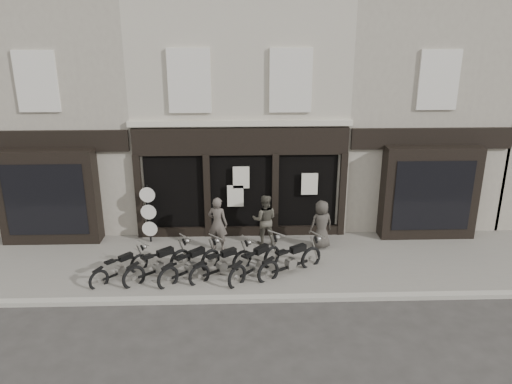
{
  "coord_description": "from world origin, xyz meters",
  "views": [
    {
      "loc": [
        -0.02,
        -13.06,
        7.18
      ],
      "look_at": [
        0.46,
        1.6,
        2.15
      ],
      "focal_mm": 35.0,
      "sensor_mm": 36.0,
      "label": 1
    }
  ],
  "objects_px": {
    "motorcycle_1": "(159,266)",
    "motorcycle_2": "(191,266)",
    "man_centre": "(265,220)",
    "man_right": "(321,224)",
    "motorcycle_0": "(120,269)",
    "motorcycle_5": "(291,263)",
    "motorcycle_4": "(256,264)",
    "motorcycle_3": "(222,266)",
    "man_left": "(218,224)",
    "advert_sign_post": "(149,216)"
  },
  "relations": [
    {
      "from": "motorcycle_4",
      "to": "man_centre",
      "type": "xyz_separation_m",
      "value": [
        0.36,
        2.14,
        0.53
      ]
    },
    {
      "from": "man_centre",
      "to": "man_right",
      "type": "xyz_separation_m",
      "value": [
        1.83,
        -0.36,
        -0.05
      ]
    },
    {
      "from": "motorcycle_5",
      "to": "man_right",
      "type": "xyz_separation_m",
      "value": [
        1.15,
        1.71,
        0.48
      ]
    },
    {
      "from": "motorcycle_1",
      "to": "advert_sign_post",
      "type": "xyz_separation_m",
      "value": [
        -0.65,
        2.41,
        0.6
      ]
    },
    {
      "from": "motorcycle_1",
      "to": "motorcycle_5",
      "type": "bearing_deg",
      "value": -39.28
    },
    {
      "from": "motorcycle_2",
      "to": "man_right",
      "type": "xyz_separation_m",
      "value": [
        4.09,
        1.84,
        0.5
      ]
    },
    {
      "from": "motorcycle_5",
      "to": "man_centre",
      "type": "distance_m",
      "value": 2.25
    },
    {
      "from": "motorcycle_1",
      "to": "motorcycle_4",
      "type": "relative_size",
      "value": 0.99
    },
    {
      "from": "advert_sign_post",
      "to": "motorcycle_2",
      "type": "bearing_deg",
      "value": -53.47
    },
    {
      "from": "man_centre",
      "to": "advert_sign_post",
      "type": "distance_m",
      "value": 3.84
    },
    {
      "from": "motorcycle_4",
      "to": "motorcycle_2",
      "type": "bearing_deg",
      "value": 132.99
    },
    {
      "from": "motorcycle_0",
      "to": "motorcycle_5",
      "type": "distance_m",
      "value": 4.98
    },
    {
      "from": "motorcycle_0",
      "to": "man_right",
      "type": "relative_size",
      "value": 0.96
    },
    {
      "from": "man_centre",
      "to": "advert_sign_post",
      "type": "relative_size",
      "value": 0.8
    },
    {
      "from": "motorcycle_0",
      "to": "motorcycle_1",
      "type": "relative_size",
      "value": 0.82
    },
    {
      "from": "motorcycle_4",
      "to": "man_right",
      "type": "bearing_deg",
      "value": -9.75
    },
    {
      "from": "man_right",
      "to": "advert_sign_post",
      "type": "distance_m",
      "value": 5.7
    },
    {
      "from": "motorcycle_1",
      "to": "motorcycle_3",
      "type": "distance_m",
      "value": 1.84
    },
    {
      "from": "man_left",
      "to": "man_centre",
      "type": "distance_m",
      "value": 1.58
    },
    {
      "from": "motorcycle_0",
      "to": "advert_sign_post",
      "type": "height_order",
      "value": "advert_sign_post"
    },
    {
      "from": "motorcycle_2",
      "to": "advert_sign_post",
      "type": "relative_size",
      "value": 0.85
    },
    {
      "from": "motorcycle_0",
      "to": "man_right",
      "type": "distance_m",
      "value": 6.42
    },
    {
      "from": "motorcycle_1",
      "to": "man_centre",
      "type": "distance_m",
      "value": 3.89
    },
    {
      "from": "motorcycle_0",
      "to": "advert_sign_post",
      "type": "distance_m",
      "value": 2.59
    },
    {
      "from": "motorcycle_3",
      "to": "advert_sign_post",
      "type": "distance_m",
      "value": 3.51
    },
    {
      "from": "motorcycle_3",
      "to": "man_left",
      "type": "relative_size",
      "value": 1.06
    },
    {
      "from": "motorcycle_1",
      "to": "man_right",
      "type": "distance_m",
      "value": 5.35
    },
    {
      "from": "motorcycle_5",
      "to": "advert_sign_post",
      "type": "height_order",
      "value": "advert_sign_post"
    },
    {
      "from": "motorcycle_2",
      "to": "motorcycle_5",
      "type": "relative_size",
      "value": 0.88
    },
    {
      "from": "motorcycle_0",
      "to": "motorcycle_2",
      "type": "distance_m",
      "value": 2.03
    },
    {
      "from": "motorcycle_4",
      "to": "motorcycle_5",
      "type": "distance_m",
      "value": 1.05
    },
    {
      "from": "man_right",
      "to": "motorcycle_5",
      "type": "bearing_deg",
      "value": 36.92
    },
    {
      "from": "motorcycle_1",
      "to": "man_left",
      "type": "height_order",
      "value": "man_left"
    },
    {
      "from": "motorcycle_3",
      "to": "man_right",
      "type": "bearing_deg",
      "value": -6.03
    },
    {
      "from": "motorcycle_5",
      "to": "motorcycle_0",
      "type": "bearing_deg",
      "value": 149.31
    },
    {
      "from": "man_left",
      "to": "advert_sign_post",
      "type": "xyz_separation_m",
      "value": [
        -2.31,
        0.64,
        0.02
      ]
    },
    {
      "from": "man_left",
      "to": "man_right",
      "type": "relative_size",
      "value": 1.11
    },
    {
      "from": "motorcycle_4",
      "to": "man_right",
      "type": "xyz_separation_m",
      "value": [
        2.19,
        1.78,
        0.48
      ]
    },
    {
      "from": "motorcycle_4",
      "to": "man_left",
      "type": "height_order",
      "value": "man_left"
    },
    {
      "from": "motorcycle_4",
      "to": "man_left",
      "type": "xyz_separation_m",
      "value": [
        -1.17,
        1.75,
        0.57
      ]
    },
    {
      "from": "motorcycle_0",
      "to": "man_left",
      "type": "xyz_separation_m",
      "value": [
        2.76,
        1.82,
        0.64
      ]
    },
    {
      "from": "motorcycle_5",
      "to": "advert_sign_post",
      "type": "distance_m",
      "value": 5.11
    },
    {
      "from": "motorcycle_1",
      "to": "motorcycle_2",
      "type": "distance_m",
      "value": 0.93
    },
    {
      "from": "man_right",
      "to": "advert_sign_post",
      "type": "xyz_separation_m",
      "value": [
        -5.66,
        0.61,
        0.11
      ]
    },
    {
      "from": "motorcycle_5",
      "to": "man_left",
      "type": "distance_m",
      "value": 2.83
    },
    {
      "from": "motorcycle_2",
      "to": "motorcycle_1",
      "type": "bearing_deg",
      "value": 134.3
    },
    {
      "from": "motorcycle_0",
      "to": "motorcycle_3",
      "type": "relative_size",
      "value": 0.82
    },
    {
      "from": "motorcycle_0",
      "to": "motorcycle_3",
      "type": "distance_m",
      "value": 2.95
    },
    {
      "from": "motorcycle_0",
      "to": "motorcycle_5",
      "type": "bearing_deg",
      "value": -44.01
    },
    {
      "from": "motorcycle_4",
      "to": "man_centre",
      "type": "bearing_deg",
      "value": 31.54
    }
  ]
}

